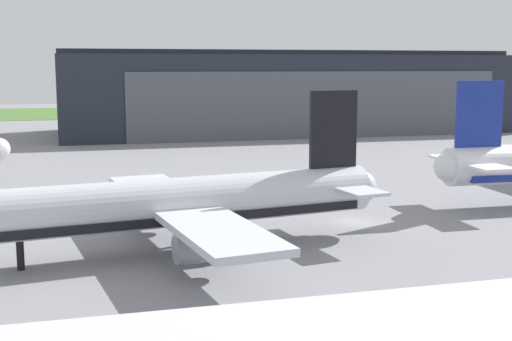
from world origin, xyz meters
name	(u,v)px	position (x,y,z in m)	size (l,w,h in m)	color
ground_plane	(353,222)	(0.00, 0.00, 0.00)	(440.00, 440.00, 0.00)	gray
grass_field_strip	(155,111)	(0.00, 164.68, 0.04)	(440.00, 56.00, 0.08)	#4A7332
maintenance_hangar	(295,93)	(23.57, 89.72, 8.78)	(104.98, 34.51, 18.49)	#232833
airliner_near_left	(172,205)	(-18.62, -6.64, 4.03)	(37.91, 32.01, 12.94)	silver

